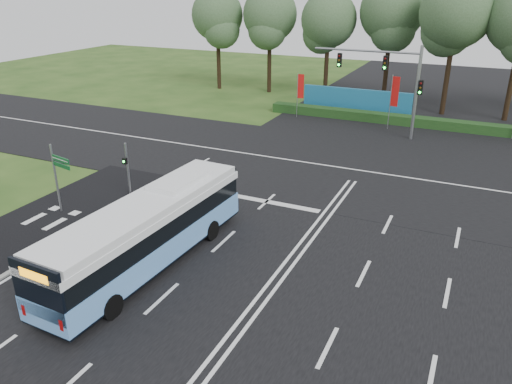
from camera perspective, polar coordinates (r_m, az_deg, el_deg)
ground at (r=22.26m, az=3.86°, el=-7.46°), size 120.00×120.00×0.00m
road_main at (r=22.25m, az=3.86°, el=-7.41°), size 20.00×120.00×0.04m
road_cross at (r=32.72m, az=11.51°, el=2.44°), size 120.00×14.00×0.05m
bike_path at (r=26.82m, az=-24.56°, el=-4.00°), size 5.00×18.00×0.06m
kerb_strip at (r=25.14m, az=-20.92°, el=-5.11°), size 0.25×18.00×0.12m
city_bus at (r=21.32m, az=-12.27°, el=-4.48°), size 2.85×11.25×3.20m
pedestrian_signal at (r=28.60m, az=-14.51°, el=2.72°), size 0.27×0.40×3.11m
street_sign at (r=27.18m, az=-21.67°, el=2.23°), size 1.43×0.38×3.73m
banner_flag_left at (r=44.58m, az=5.05°, el=11.69°), size 0.57×0.15×3.90m
banner_flag_mid at (r=41.90m, az=15.47°, el=10.67°), size 0.65×0.17×4.42m
traffic_light_gantry at (r=39.59m, az=15.43°, el=12.62°), size 8.41×0.28×7.00m
hedge at (r=44.36m, az=15.54°, el=8.01°), size 22.00×1.20×0.80m
blue_hoarding at (r=47.35m, az=11.37°, el=10.18°), size 10.00×0.30×2.20m
eucalyptus_row at (r=49.51m, az=19.56°, el=18.41°), size 46.93×9.48×11.91m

